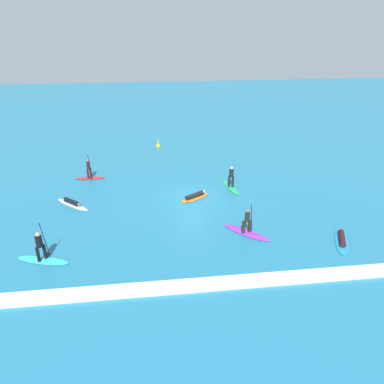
{
  "coord_description": "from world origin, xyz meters",
  "views": [
    {
      "loc": [
        -2.88,
        -23.76,
        11.71
      ],
      "look_at": [
        0.0,
        0.0,
        0.5
      ],
      "focal_mm": 33.59,
      "sensor_mm": 36.0,
      "label": 1
    }
  ],
  "objects_px": {
    "surfer_on_blue_board": "(342,239)",
    "surfer_on_red_board": "(89,174)",
    "surfer_on_green_board": "(231,182)",
    "surfer_on_orange_board": "(195,196)",
    "surfer_on_teal_board": "(42,254)",
    "surfer_on_purple_board": "(247,228)",
    "marker_buoy": "(158,146)",
    "surfer_on_white_board": "(72,203)"
  },
  "relations": [
    {
      "from": "surfer_on_white_board",
      "to": "surfer_on_teal_board",
      "type": "distance_m",
      "value": 6.67
    },
    {
      "from": "surfer_on_blue_board",
      "to": "marker_buoy",
      "type": "relative_size",
      "value": 3.13
    },
    {
      "from": "surfer_on_purple_board",
      "to": "surfer_on_red_board",
      "type": "bearing_deg",
      "value": -178.37
    },
    {
      "from": "surfer_on_red_board",
      "to": "surfer_on_teal_board",
      "type": "height_order",
      "value": "surfer_on_teal_board"
    },
    {
      "from": "surfer_on_red_board",
      "to": "surfer_on_purple_board",
      "type": "bearing_deg",
      "value": -41.77
    },
    {
      "from": "surfer_on_red_board",
      "to": "surfer_on_green_board",
      "type": "bearing_deg",
      "value": -14.91
    },
    {
      "from": "surfer_on_green_board",
      "to": "surfer_on_teal_board",
      "type": "height_order",
      "value": "surfer_on_teal_board"
    },
    {
      "from": "surfer_on_green_board",
      "to": "marker_buoy",
      "type": "height_order",
      "value": "surfer_on_green_board"
    },
    {
      "from": "surfer_on_blue_board",
      "to": "surfer_on_green_board",
      "type": "xyz_separation_m",
      "value": [
        -4.87,
        8.34,
        0.35
      ]
    },
    {
      "from": "surfer_on_purple_board",
      "to": "surfer_on_blue_board",
      "type": "bearing_deg",
      "value": 28.34
    },
    {
      "from": "surfer_on_white_board",
      "to": "surfer_on_red_board",
      "type": "relative_size",
      "value": 1.13
    },
    {
      "from": "surfer_on_green_board",
      "to": "surfer_on_teal_board",
      "type": "bearing_deg",
      "value": 112.84
    },
    {
      "from": "surfer_on_white_board",
      "to": "surfer_on_green_board",
      "type": "height_order",
      "value": "surfer_on_green_board"
    },
    {
      "from": "surfer_on_white_board",
      "to": "marker_buoy",
      "type": "distance_m",
      "value": 14.24
    },
    {
      "from": "surfer_on_red_board",
      "to": "surfer_on_orange_board",
      "type": "relative_size",
      "value": 0.99
    },
    {
      "from": "surfer_on_blue_board",
      "to": "surfer_on_red_board",
      "type": "height_order",
      "value": "surfer_on_red_board"
    },
    {
      "from": "surfer_on_white_board",
      "to": "surfer_on_purple_board",
      "type": "xyz_separation_m",
      "value": [
        11.35,
        -5.18,
        0.19
      ]
    },
    {
      "from": "surfer_on_blue_board",
      "to": "surfer_on_teal_board",
      "type": "bearing_deg",
      "value": 112.97
    },
    {
      "from": "surfer_on_purple_board",
      "to": "surfer_on_teal_board",
      "type": "distance_m",
      "value": 11.83
    },
    {
      "from": "surfer_on_white_board",
      "to": "surfer_on_blue_board",
      "type": "xyz_separation_m",
      "value": [
        16.73,
        -6.75,
        -0.01
      ]
    },
    {
      "from": "surfer_on_orange_board",
      "to": "surfer_on_white_board",
      "type": "bearing_deg",
      "value": 148.13
    },
    {
      "from": "surfer_on_green_board",
      "to": "surfer_on_white_board",
      "type": "bearing_deg",
      "value": 86.56
    },
    {
      "from": "surfer_on_red_board",
      "to": "surfer_on_purple_board",
      "type": "relative_size",
      "value": 0.89
    },
    {
      "from": "surfer_on_orange_board",
      "to": "surfer_on_teal_board",
      "type": "bearing_deg",
      "value": -176.22
    },
    {
      "from": "surfer_on_blue_board",
      "to": "surfer_on_green_board",
      "type": "relative_size",
      "value": 1.02
    },
    {
      "from": "surfer_on_green_board",
      "to": "surfer_on_purple_board",
      "type": "xyz_separation_m",
      "value": [
        -0.52,
        -6.77,
        -0.14
      ]
    },
    {
      "from": "surfer_on_white_board",
      "to": "surfer_on_orange_board",
      "type": "bearing_deg",
      "value": 42.48
    },
    {
      "from": "surfer_on_blue_board",
      "to": "marker_buoy",
      "type": "height_order",
      "value": "marker_buoy"
    },
    {
      "from": "surfer_on_blue_board",
      "to": "surfer_on_orange_board",
      "type": "xyz_separation_m",
      "value": [
        -7.9,
        6.81,
        0.02
      ]
    },
    {
      "from": "surfer_on_green_board",
      "to": "marker_buoy",
      "type": "distance_m",
      "value": 12.27
    },
    {
      "from": "surfer_on_orange_board",
      "to": "surfer_on_purple_board",
      "type": "height_order",
      "value": "surfer_on_purple_board"
    },
    {
      "from": "surfer_on_purple_board",
      "to": "surfer_on_green_board",
      "type": "bearing_deg",
      "value": 130.23
    },
    {
      "from": "surfer_on_red_board",
      "to": "marker_buoy",
      "type": "height_order",
      "value": "surfer_on_red_board"
    },
    {
      "from": "surfer_on_green_board",
      "to": "surfer_on_orange_board",
      "type": "bearing_deg",
      "value": 105.66
    },
    {
      "from": "surfer_on_white_board",
      "to": "surfer_on_teal_board",
      "type": "xyz_separation_m",
      "value": [
        -0.39,
        -6.65,
        0.3
      ]
    },
    {
      "from": "surfer_on_white_board",
      "to": "marker_buoy",
      "type": "height_order",
      "value": "marker_buoy"
    },
    {
      "from": "surfer_on_orange_board",
      "to": "surfer_on_purple_board",
      "type": "relative_size",
      "value": 0.9
    },
    {
      "from": "surfer_on_green_board",
      "to": "marker_buoy",
      "type": "bearing_deg",
      "value": 14.6
    },
    {
      "from": "surfer_on_white_board",
      "to": "surfer_on_teal_board",
      "type": "height_order",
      "value": "surfer_on_teal_board"
    },
    {
      "from": "marker_buoy",
      "to": "surfer_on_white_board",
      "type": "bearing_deg",
      "value": -117.39
    },
    {
      "from": "surfer_on_orange_board",
      "to": "surfer_on_teal_board",
      "type": "height_order",
      "value": "surfer_on_teal_board"
    },
    {
      "from": "surfer_on_green_board",
      "to": "surfer_on_purple_board",
      "type": "relative_size",
      "value": 1.14
    }
  ]
}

